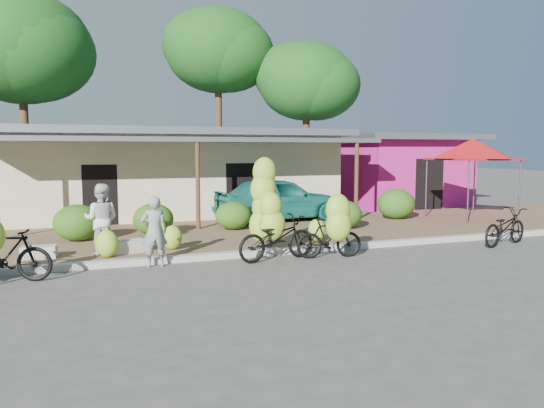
{
  "coord_description": "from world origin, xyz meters",
  "views": [
    {
      "loc": [
        -3.68,
        -10.02,
        2.59
      ],
      "look_at": [
        1.11,
        2.57,
        1.2
      ],
      "focal_mm": 35.0,
      "sensor_mm": 36.0,
      "label": 1
    }
  ],
  "objects_px": {
    "bike_left": "(3,252)",
    "sack_far": "(39,252)",
    "sack_near": "(127,247)",
    "vendor": "(154,231)",
    "tree_center_right": "(214,49)",
    "tree_near_right": "(302,80)",
    "bystander": "(101,219)",
    "bike_center": "(271,221)",
    "red_canopy": "(473,149)",
    "bike_far_right": "(505,227)",
    "tree_far_center": "(16,46)",
    "bike_right": "(333,230)",
    "teal_van": "(279,199)"
  },
  "relations": [
    {
      "from": "bike_center",
      "to": "bike_far_right",
      "type": "bearing_deg",
      "value": -106.12
    },
    {
      "from": "bike_right",
      "to": "teal_van",
      "type": "bearing_deg",
      "value": -0.91
    },
    {
      "from": "sack_near",
      "to": "tree_far_center",
      "type": "bearing_deg",
      "value": 103.7
    },
    {
      "from": "tree_far_center",
      "to": "bystander",
      "type": "bearing_deg",
      "value": -78.64
    },
    {
      "from": "bike_center",
      "to": "vendor",
      "type": "xyz_separation_m",
      "value": [
        -2.72,
        0.1,
        -0.11
      ]
    },
    {
      "from": "tree_far_center",
      "to": "sack_near",
      "type": "xyz_separation_m",
      "value": [
        3.22,
        -13.2,
        -6.84
      ]
    },
    {
      "from": "tree_center_right",
      "to": "bike_far_right",
      "type": "xyz_separation_m",
      "value": [
        3.93,
        -15.64,
        -7.14
      ]
    },
    {
      "from": "bike_left",
      "to": "sack_far",
      "type": "height_order",
      "value": "bike_left"
    },
    {
      "from": "bike_left",
      "to": "sack_far",
      "type": "xyz_separation_m",
      "value": [
        0.54,
        1.73,
        -0.36
      ]
    },
    {
      "from": "tree_near_right",
      "to": "bystander",
      "type": "height_order",
      "value": "tree_near_right"
    },
    {
      "from": "sack_far",
      "to": "tree_far_center",
      "type": "bearing_deg",
      "value": 95.54
    },
    {
      "from": "sack_far",
      "to": "bystander",
      "type": "height_order",
      "value": "bystander"
    },
    {
      "from": "tree_far_center",
      "to": "sack_near",
      "type": "bearing_deg",
      "value": -76.3
    },
    {
      "from": "bike_right",
      "to": "bike_far_right",
      "type": "height_order",
      "value": "bike_right"
    },
    {
      "from": "bike_right",
      "to": "bystander",
      "type": "bearing_deg",
      "value": 77.3
    },
    {
      "from": "tree_far_center",
      "to": "tree_near_right",
      "type": "xyz_separation_m",
      "value": [
        13.0,
        -1.5,
        -1.04
      ]
    },
    {
      "from": "tree_center_right",
      "to": "bike_center",
      "type": "height_order",
      "value": "tree_center_right"
    },
    {
      "from": "sack_far",
      "to": "vendor",
      "type": "height_order",
      "value": "vendor"
    },
    {
      "from": "tree_far_center",
      "to": "bike_left",
      "type": "height_order",
      "value": "tree_far_center"
    },
    {
      "from": "tree_far_center",
      "to": "bike_center",
      "type": "xyz_separation_m",
      "value": [
        6.41,
        -14.52,
        -6.21
      ]
    },
    {
      "from": "sack_near",
      "to": "bystander",
      "type": "xyz_separation_m",
      "value": [
        -0.57,
        0.02,
        0.69
      ]
    },
    {
      "from": "tree_center_right",
      "to": "tree_near_right",
      "type": "relative_size",
      "value": 1.22
    },
    {
      "from": "bike_left",
      "to": "sack_far",
      "type": "relative_size",
      "value": 2.48
    },
    {
      "from": "bike_left",
      "to": "bystander",
      "type": "bearing_deg",
      "value": -32.08
    },
    {
      "from": "bike_right",
      "to": "sack_far",
      "type": "distance_m",
      "value": 6.76
    },
    {
      "from": "tree_near_right",
      "to": "red_canopy",
      "type": "distance_m",
      "value": 10.49
    },
    {
      "from": "bike_center",
      "to": "sack_far",
      "type": "xyz_separation_m",
      "value": [
        -5.14,
        1.38,
        -0.63
      ]
    },
    {
      "from": "sack_near",
      "to": "vendor",
      "type": "relative_size",
      "value": 0.54
    },
    {
      "from": "bike_right",
      "to": "vendor",
      "type": "height_order",
      "value": "bike_right"
    },
    {
      "from": "red_canopy",
      "to": "bike_center",
      "type": "height_order",
      "value": "red_canopy"
    },
    {
      "from": "tree_near_right",
      "to": "teal_van",
      "type": "relative_size",
      "value": 1.77
    },
    {
      "from": "red_canopy",
      "to": "sack_near",
      "type": "bearing_deg",
      "value": -170.31
    },
    {
      "from": "tree_near_right",
      "to": "sack_far",
      "type": "relative_size",
      "value": 10.55
    },
    {
      "from": "tree_center_right",
      "to": "bike_far_right",
      "type": "distance_m",
      "value": 17.63
    },
    {
      "from": "vendor",
      "to": "bystander",
      "type": "bearing_deg",
      "value": -47.29
    },
    {
      "from": "bystander",
      "to": "bike_center",
      "type": "bearing_deg",
      "value": 179.29
    },
    {
      "from": "sack_near",
      "to": "bystander",
      "type": "relative_size",
      "value": 0.51
    },
    {
      "from": "tree_center_right",
      "to": "bike_center",
      "type": "relative_size",
      "value": 4.01
    },
    {
      "from": "tree_near_right",
      "to": "bike_right",
      "type": "relative_size",
      "value": 4.79
    },
    {
      "from": "tree_far_center",
      "to": "bike_far_right",
      "type": "height_order",
      "value": "tree_far_center"
    },
    {
      "from": "bike_right",
      "to": "sack_near",
      "type": "bearing_deg",
      "value": 75.09
    },
    {
      "from": "tree_near_right",
      "to": "bike_far_right",
      "type": "height_order",
      "value": "tree_near_right"
    },
    {
      "from": "tree_center_right",
      "to": "bystander",
      "type": "xyz_separation_m",
      "value": [
        -6.35,
        -13.68,
        -6.68
      ]
    },
    {
      "from": "red_canopy",
      "to": "bike_left",
      "type": "bearing_deg",
      "value": -165.67
    },
    {
      "from": "tree_far_center",
      "to": "bike_left",
      "type": "bearing_deg",
      "value": -87.18
    },
    {
      "from": "tree_near_right",
      "to": "bike_right",
      "type": "bearing_deg",
      "value": -111.17
    },
    {
      "from": "tree_far_center",
      "to": "bystander",
      "type": "distance_m",
      "value": 14.78
    },
    {
      "from": "bike_right",
      "to": "sack_near",
      "type": "distance_m",
      "value": 4.92
    },
    {
      "from": "tree_center_right",
      "to": "red_canopy",
      "type": "distance_m",
      "value": 14.15
    },
    {
      "from": "bike_left",
      "to": "sack_far",
      "type": "distance_m",
      "value": 1.84
    }
  ]
}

